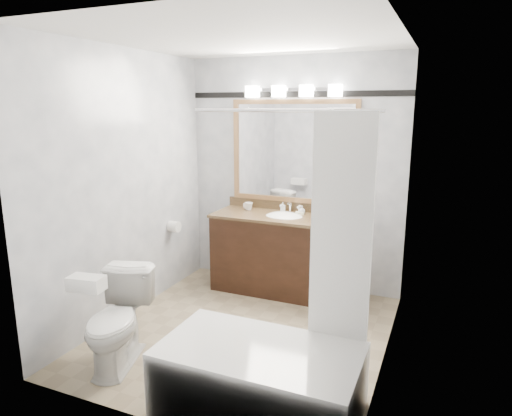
# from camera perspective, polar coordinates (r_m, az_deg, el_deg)

# --- Properties ---
(room) EXTENTS (2.42, 2.62, 2.52)m
(room) POSITION_cam_1_polar(r_m,az_deg,el_deg) (3.80, -1.55, 1.57)
(room) COLOR gray
(room) RESTS_ON ground
(vanity) EXTENTS (1.53, 0.58, 0.97)m
(vanity) POSITION_cam_1_polar(r_m,az_deg,el_deg) (4.92, 3.47, -5.60)
(vanity) COLOR black
(vanity) RESTS_ON ground
(mirror) EXTENTS (1.40, 0.04, 1.10)m
(mirror) POSITION_cam_1_polar(r_m,az_deg,el_deg) (4.95, 4.68, 7.03)
(mirror) COLOR #AE7E4E
(mirror) RESTS_ON room
(vanity_light_bar) EXTENTS (1.02, 0.14, 0.12)m
(vanity_light_bar) POSITION_cam_1_polar(r_m,az_deg,el_deg) (4.88, 4.61, 14.40)
(vanity_light_bar) COLOR silver
(vanity_light_bar) RESTS_ON room
(accent_stripe) EXTENTS (2.40, 0.01, 0.06)m
(accent_stripe) POSITION_cam_1_polar(r_m,az_deg,el_deg) (4.94, 4.85, 13.98)
(accent_stripe) COLOR black
(accent_stripe) RESTS_ON room
(bathtub) EXTENTS (1.30, 0.75, 1.96)m
(bathtub) POSITION_cam_1_polar(r_m,az_deg,el_deg) (3.18, 1.01, -19.66)
(bathtub) COLOR white
(bathtub) RESTS_ON ground
(tp_roll) EXTENTS (0.11, 0.12, 0.12)m
(tp_roll) POSITION_cam_1_polar(r_m,az_deg,el_deg) (5.04, -10.19, -2.29)
(tp_roll) COLOR white
(tp_roll) RESTS_ON room
(toilet) EXTENTS (0.60, 0.80, 0.73)m
(toilet) POSITION_cam_1_polar(r_m,az_deg,el_deg) (3.77, -16.91, -13.34)
(toilet) COLOR white
(toilet) RESTS_ON ground
(tissue_box) EXTENTS (0.26, 0.17, 0.10)m
(tissue_box) POSITION_cam_1_polar(r_m,az_deg,el_deg) (3.41, -20.43, -8.81)
(tissue_box) COLOR white
(tissue_box) RESTS_ON toilet
(coffee_maker) EXTENTS (0.19, 0.24, 0.36)m
(coffee_maker) POSITION_cam_1_polar(r_m,az_deg,el_deg) (4.67, 9.96, 0.81)
(coffee_maker) COLOR black
(coffee_maker) RESTS_ON vanity
(cup_left) EXTENTS (0.10, 0.10, 0.07)m
(cup_left) POSITION_cam_1_polar(r_m,az_deg,el_deg) (5.10, -1.14, 0.22)
(cup_left) COLOR white
(cup_left) RESTS_ON vanity
(cup_right) EXTENTS (0.09, 0.09, 0.08)m
(cup_right) POSITION_cam_1_polar(r_m,az_deg,el_deg) (5.07, -0.91, 0.23)
(cup_right) COLOR white
(cup_right) RESTS_ON vanity
(soap_bottle_a) EXTENTS (0.06, 0.06, 0.11)m
(soap_bottle_a) POSITION_cam_1_polar(r_m,az_deg,el_deg) (4.97, 3.37, 0.12)
(soap_bottle_a) COLOR white
(soap_bottle_a) RESTS_ON vanity
(soap_bottle_b) EXTENTS (0.10, 0.10, 0.09)m
(soap_bottle_b) POSITION_cam_1_polar(r_m,az_deg,el_deg) (4.89, 5.74, -0.24)
(soap_bottle_b) COLOR white
(soap_bottle_b) RESTS_ON vanity
(soap_bar) EXTENTS (0.10, 0.07, 0.03)m
(soap_bar) POSITION_cam_1_polar(r_m,az_deg,el_deg) (4.87, 5.50, -0.66)
(soap_bar) COLOR beige
(soap_bar) RESTS_ON vanity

